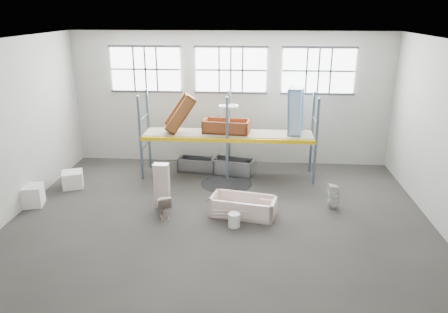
# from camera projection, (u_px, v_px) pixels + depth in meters

# --- Properties ---
(floor) EXTENTS (12.00, 10.00, 0.10)m
(floor) POSITION_uv_depth(u_px,v_px,m) (220.00, 221.00, 12.53)
(floor) COLOR #45413C
(floor) RESTS_ON ground
(ceiling) EXTENTS (12.00, 10.00, 0.10)m
(ceiling) POSITION_uv_depth(u_px,v_px,m) (220.00, 38.00, 10.87)
(ceiling) COLOR silver
(ceiling) RESTS_ON ground
(wall_back) EXTENTS (12.00, 0.10, 5.00)m
(wall_back) POSITION_uv_depth(u_px,v_px,m) (231.00, 99.00, 16.46)
(wall_back) COLOR #AEACA0
(wall_back) RESTS_ON ground
(wall_front) EXTENTS (12.00, 0.10, 5.00)m
(wall_front) POSITION_uv_depth(u_px,v_px,m) (194.00, 224.00, 6.93)
(wall_front) COLOR #A09F95
(wall_front) RESTS_ON ground
(wall_left) EXTENTS (0.10, 10.00, 5.00)m
(wall_left) POSITION_uv_depth(u_px,v_px,m) (4.00, 132.00, 12.12)
(wall_left) COLOR #BAB8AB
(wall_left) RESTS_ON ground
(window_left) EXTENTS (2.60, 0.04, 1.60)m
(window_left) POSITION_uv_depth(u_px,v_px,m) (146.00, 69.00, 16.22)
(window_left) COLOR white
(window_left) RESTS_ON wall_back
(window_mid) EXTENTS (2.60, 0.04, 1.60)m
(window_mid) POSITION_uv_depth(u_px,v_px,m) (231.00, 70.00, 16.00)
(window_mid) COLOR white
(window_mid) RESTS_ON wall_back
(window_right) EXTENTS (2.60, 0.04, 1.60)m
(window_right) POSITION_uv_depth(u_px,v_px,m) (319.00, 71.00, 15.78)
(window_right) COLOR white
(window_right) RESTS_ON wall_back
(rack_upright_la) EXTENTS (0.08, 0.08, 3.00)m
(rack_upright_la) POSITION_uv_depth(u_px,v_px,m) (140.00, 139.00, 14.97)
(rack_upright_la) COLOR slate
(rack_upright_la) RESTS_ON floor
(rack_upright_lb) EXTENTS (0.08, 0.08, 3.00)m
(rack_upright_lb) POSITION_uv_depth(u_px,v_px,m) (149.00, 129.00, 16.10)
(rack_upright_lb) COLOR slate
(rack_upright_lb) RESTS_ON floor
(rack_upright_ma) EXTENTS (0.08, 0.08, 3.00)m
(rack_upright_ma) POSITION_uv_depth(u_px,v_px,m) (227.00, 140.00, 14.76)
(rack_upright_ma) COLOR slate
(rack_upright_ma) RESTS_ON floor
(rack_upright_mb) EXTENTS (0.08, 0.08, 3.00)m
(rack_upright_mb) POSITION_uv_depth(u_px,v_px,m) (229.00, 131.00, 15.89)
(rack_upright_mb) COLOR slate
(rack_upright_mb) RESTS_ON floor
(rack_upright_ra) EXTENTS (0.08, 0.08, 3.00)m
(rack_upright_ra) POSITION_uv_depth(u_px,v_px,m) (316.00, 142.00, 14.55)
(rack_upright_ra) COLOR slate
(rack_upright_ra) RESTS_ON floor
(rack_upright_rb) EXTENTS (0.08, 0.08, 3.00)m
(rack_upright_rb) POSITION_uv_depth(u_px,v_px,m) (312.00, 133.00, 15.68)
(rack_upright_rb) COLOR slate
(rack_upright_rb) RESTS_ON floor
(rack_beam_front) EXTENTS (6.00, 0.10, 0.14)m
(rack_beam_front) POSITION_uv_depth(u_px,v_px,m) (227.00, 140.00, 14.76)
(rack_beam_front) COLOR yellow
(rack_beam_front) RESTS_ON floor
(rack_beam_back) EXTENTS (6.00, 0.10, 0.14)m
(rack_beam_back) POSITION_uv_depth(u_px,v_px,m) (229.00, 131.00, 15.89)
(rack_beam_back) COLOR yellow
(rack_beam_back) RESTS_ON floor
(shelf_deck) EXTENTS (5.90, 1.10, 0.03)m
(shelf_deck) POSITION_uv_depth(u_px,v_px,m) (228.00, 133.00, 15.30)
(shelf_deck) COLOR gray
(shelf_deck) RESTS_ON floor
(wet_patch) EXTENTS (1.80, 1.80, 0.00)m
(wet_patch) POSITION_uv_depth(u_px,v_px,m) (227.00, 183.00, 15.06)
(wet_patch) COLOR black
(wet_patch) RESTS_ON floor
(bathtub_beige) EXTENTS (2.01, 1.23, 0.55)m
(bathtub_beige) POSITION_uv_depth(u_px,v_px,m) (243.00, 206.00, 12.70)
(bathtub_beige) COLOR #F6D5CB
(bathtub_beige) RESTS_ON floor
(cistern_spare) EXTENTS (0.41, 0.23, 0.37)m
(cistern_spare) POSITION_uv_depth(u_px,v_px,m) (267.00, 204.00, 12.79)
(cistern_spare) COLOR beige
(cistern_spare) RESTS_ON bathtub_beige
(sink_in_tub) EXTENTS (0.48, 0.48, 0.16)m
(sink_in_tub) POSITION_uv_depth(u_px,v_px,m) (241.00, 207.00, 12.92)
(sink_in_tub) COLOR beige
(sink_in_tub) RESTS_ON bathtub_beige
(toilet_beige) EXTENTS (0.63, 0.79, 0.70)m
(toilet_beige) POSITION_uv_depth(u_px,v_px,m) (163.00, 205.00, 12.58)
(toilet_beige) COLOR #C1AB9F
(toilet_beige) RESTS_ON floor
(cistern_tall) EXTENTS (0.45, 0.30, 1.38)m
(cistern_tall) POSITION_uv_depth(u_px,v_px,m) (162.00, 186.00, 13.09)
(cistern_tall) COLOR beige
(cistern_tall) RESTS_ON floor
(toilet_white) EXTENTS (0.41, 0.40, 0.77)m
(toilet_white) POSITION_uv_depth(u_px,v_px,m) (334.00, 196.00, 13.09)
(toilet_white) COLOR white
(toilet_white) RESTS_ON floor
(steel_tub_left) EXTENTS (1.46, 0.83, 0.51)m
(steel_tub_left) POSITION_uv_depth(u_px,v_px,m) (198.00, 164.00, 16.14)
(steel_tub_left) COLOR #94949B
(steel_tub_left) RESTS_ON floor
(steel_tub_right) EXTENTS (1.64, 1.05, 0.56)m
(steel_tub_right) POSITION_uv_depth(u_px,v_px,m) (233.00, 166.00, 15.89)
(steel_tub_right) COLOR #AFB2B7
(steel_tub_right) RESTS_ON floor
(rust_tub_flat) EXTENTS (1.70, 0.95, 0.45)m
(rust_tub_flat) POSITION_uv_depth(u_px,v_px,m) (226.00, 126.00, 15.28)
(rust_tub_flat) COLOR #973C1D
(rust_tub_flat) RESTS_ON shelf_deck
(rust_tub_tilted) EXTENTS (1.28, 0.95, 1.39)m
(rust_tub_tilted) POSITION_uv_depth(u_px,v_px,m) (180.00, 113.00, 15.11)
(rust_tub_tilted) COLOR #9B6322
(rust_tub_tilted) RESTS_ON shelf_deck
(sink_on_shelf) EXTENTS (0.78, 0.67, 0.59)m
(sink_on_shelf) POSITION_uv_depth(u_px,v_px,m) (229.00, 121.00, 14.88)
(sink_on_shelf) COLOR silver
(sink_on_shelf) RESTS_ON rust_tub_flat
(blue_tub_upright) EXTENTS (0.67, 0.86, 1.65)m
(blue_tub_upright) POSITION_uv_depth(u_px,v_px,m) (296.00, 112.00, 14.91)
(blue_tub_upright) COLOR #91B3DA
(blue_tub_upright) RESTS_ON shelf_deck
(bucket) EXTENTS (0.35, 0.35, 0.39)m
(bucket) POSITION_uv_depth(u_px,v_px,m) (234.00, 220.00, 12.04)
(bucket) COLOR silver
(bucket) RESTS_ON floor
(carton_near) EXTENTS (0.88, 0.80, 0.64)m
(carton_near) POSITION_uv_depth(u_px,v_px,m) (30.00, 196.00, 13.29)
(carton_near) COLOR white
(carton_near) RESTS_ON floor
(carton_far) EXTENTS (0.85, 0.85, 0.55)m
(carton_far) POSITION_uv_depth(u_px,v_px,m) (73.00, 179.00, 14.68)
(carton_far) COLOR white
(carton_far) RESTS_ON floor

